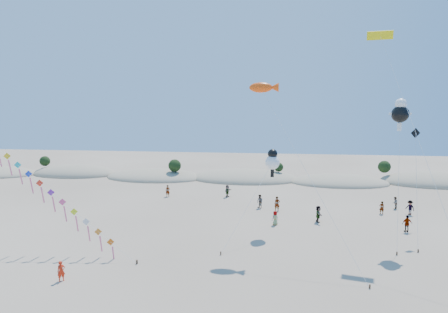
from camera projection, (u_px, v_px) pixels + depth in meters
dune_ridge at (250, 179)px, 65.59m from camera, size 145.30×11.49×5.57m
fish_kite at (264, 88)px, 34.93m from camera, size 9.39×9.79×15.20m
cartoon_kite_low at (272, 161)px, 38.36m from camera, size 5.23×7.91×8.62m
cartoon_kite_high at (400, 112)px, 35.29m from camera, size 2.00×5.17×13.72m
parafoil_kite at (381, 39)px, 35.35m from camera, size 4.45×15.44×20.08m
dark_kite at (416, 160)px, 36.41m from camera, size 1.66×5.79×10.81m
flyer_foreground at (61, 271)px, 28.02m from camera, size 0.67×0.65×1.55m
beachgoers at (310, 205)px, 45.73m from camera, size 32.05×13.44×1.86m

